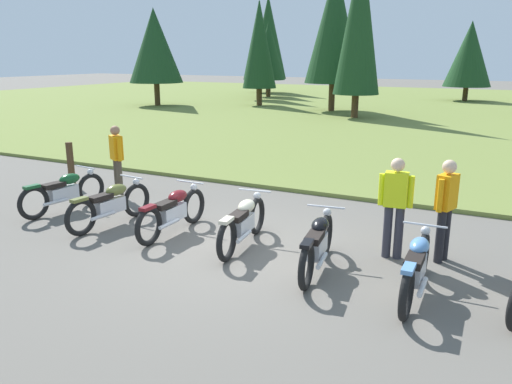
% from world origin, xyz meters
% --- Properties ---
extents(ground_plane, '(140.00, 140.00, 0.00)m').
position_xyz_m(ground_plane, '(0.00, 0.00, 0.00)').
color(ground_plane, '#605B54').
extents(grass_moorland, '(80.00, 44.00, 0.10)m').
position_xyz_m(grass_moorland, '(0.00, 25.96, 0.05)').
color(grass_moorland, olive).
rests_on(grass_moorland, ground).
extents(forest_treeline, '(36.08, 26.08, 8.75)m').
position_xyz_m(forest_treeline, '(-4.59, 27.86, 4.22)').
color(forest_treeline, '#47331E').
rests_on(forest_treeline, ground).
extents(motorcycle_british_green, '(0.62, 2.09, 0.88)m').
position_xyz_m(motorcycle_british_green, '(-4.44, 0.32, 0.44)').
color(motorcycle_british_green, black).
rests_on(motorcycle_british_green, ground).
extents(motorcycle_olive, '(0.62, 2.10, 0.88)m').
position_xyz_m(motorcycle_olive, '(-2.91, 0.05, 0.44)').
color(motorcycle_olive, black).
rests_on(motorcycle_olive, ground).
extents(motorcycle_maroon, '(0.62, 2.10, 0.88)m').
position_xyz_m(motorcycle_maroon, '(-1.54, 0.22, 0.44)').
color(motorcycle_maroon, black).
rests_on(motorcycle_maroon, ground).
extents(motorcycle_cream, '(0.63, 2.10, 0.88)m').
position_xyz_m(motorcycle_cream, '(-0.06, 0.23, 0.44)').
color(motorcycle_cream, black).
rests_on(motorcycle_cream, ground).
extents(motorcycle_black, '(0.65, 2.09, 0.88)m').
position_xyz_m(motorcycle_black, '(1.45, -0.15, 0.44)').
color(motorcycle_black, black).
rests_on(motorcycle_black, ground).
extents(motorcycle_sky_blue, '(0.62, 2.10, 0.88)m').
position_xyz_m(motorcycle_sky_blue, '(2.96, -0.38, 0.44)').
color(motorcycle_sky_blue, black).
rests_on(motorcycle_sky_blue, ground).
extents(rider_near_row_end, '(0.32, 0.53, 1.67)m').
position_xyz_m(rider_near_row_end, '(3.11, 1.12, 0.95)').
color(rider_near_row_end, black).
rests_on(rider_near_row_end, ground).
extents(rider_checking_bike, '(0.55, 0.26, 1.67)m').
position_xyz_m(rider_checking_bike, '(2.36, 0.89, 0.95)').
color(rider_checking_bike, '#2D2D38').
rests_on(rider_checking_bike, ground).
extents(rider_with_back_turned, '(0.49, 0.37, 1.67)m').
position_xyz_m(rider_with_back_turned, '(-4.28, 1.81, 0.95)').
color(rider_with_back_turned, '#4C4233').
rests_on(rider_with_back_turned, ground).
extents(trail_marker_post, '(0.12, 0.12, 1.10)m').
position_xyz_m(trail_marker_post, '(-6.13, 2.11, 0.55)').
color(trail_marker_post, '#47331E').
rests_on(trail_marker_post, ground).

